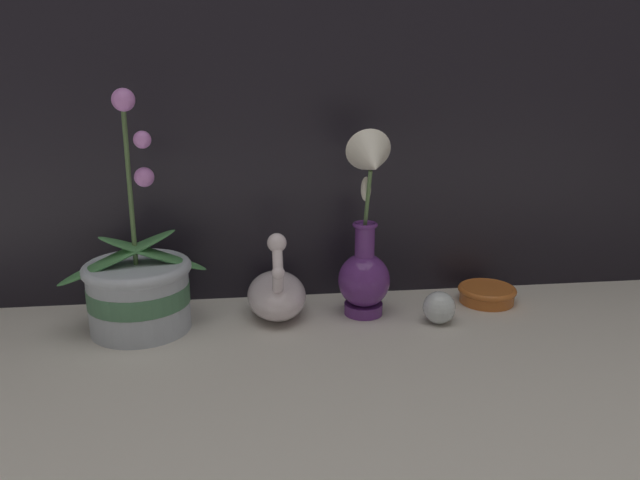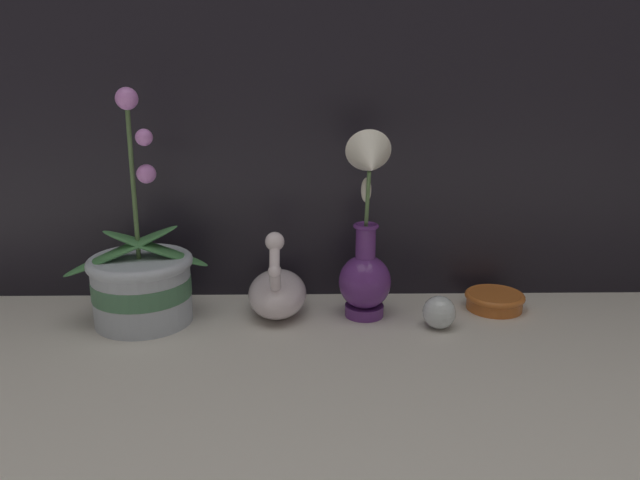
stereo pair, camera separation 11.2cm
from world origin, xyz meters
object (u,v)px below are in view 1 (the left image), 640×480
Objects in this scene: orchid_potted_plant at (139,288)px; swan_figurine at (277,292)px; glass_sphere at (439,307)px; blue_vase at (366,247)px; amber_dish at (487,293)px.

swan_figurine is at bearing 7.55° from orchid_potted_plant.
glass_sphere is (0.53, -0.04, -0.05)m from orchid_potted_plant.
orchid_potted_plant reaches higher than blue_vase.
blue_vase is (0.16, -0.03, 0.09)m from swan_figurine.
blue_vase reaches higher than amber_dish.
glass_sphere is 0.15m from amber_dish.
swan_figurine is 3.06× the size of glass_sphere.
amber_dish is at bearing 2.19° from swan_figurine.
amber_dish is (0.41, 0.02, -0.03)m from swan_figurine.
glass_sphere is at bearing -19.35° from blue_vase.
orchid_potted_plant reaches higher than glass_sphere.
swan_figurine is at bearing 166.32° from glass_sphere.
orchid_potted_plant is 7.06× the size of glass_sphere.
amber_dish is (0.12, 0.09, -0.01)m from glass_sphere.
swan_figurine is 0.30m from glass_sphere.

